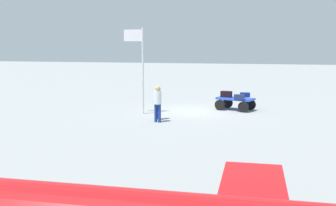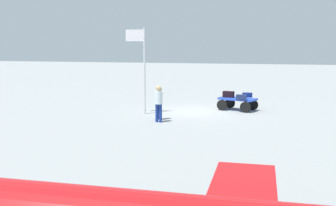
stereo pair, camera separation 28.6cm
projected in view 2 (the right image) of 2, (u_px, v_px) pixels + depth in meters
The scene contains 8 objects.
ground_plane at pixel (196, 111), 22.22m from camera, with size 120.00×120.00×0.00m, color gray.
luggage_cart at pixel (237, 102), 22.56m from camera, with size 2.26×1.74×0.69m.
suitcase_grey at pixel (228, 94), 22.76m from camera, with size 0.66×0.41×0.35m.
suitcase_maroon at pixel (247, 95), 22.90m from camera, with size 0.59×0.38×0.25m.
suitcase_olive at pixel (241, 97), 21.81m from camera, with size 0.57×0.33×0.27m.
worker_lead at pixel (159, 101), 19.64m from camera, with size 0.44×0.44×1.62m.
worker_trailing at pixel (159, 100), 18.94m from camera, with size 0.43×0.43×1.74m.
flagpole at pixel (142, 61), 21.07m from camera, with size 1.05×0.14×4.52m.
Camera 2 is at (-4.35, 21.56, 3.59)m, focal length 43.11 mm.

